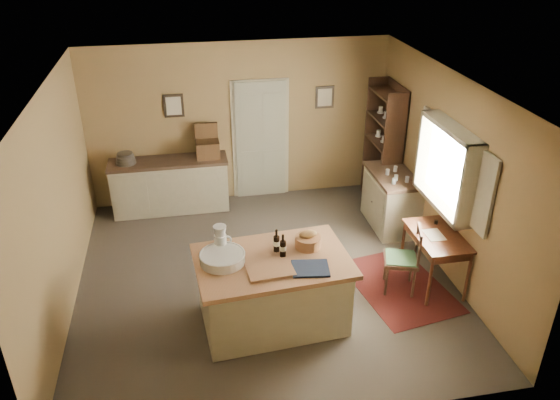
# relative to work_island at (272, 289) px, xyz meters

# --- Properties ---
(ground) EXTENTS (5.00, 5.00, 0.00)m
(ground) POSITION_rel_work_island_xyz_m (0.05, 0.93, -0.48)
(ground) COLOR brown
(ground) RESTS_ON ground
(wall_back) EXTENTS (5.00, 0.10, 2.70)m
(wall_back) POSITION_rel_work_island_xyz_m (0.05, 3.43, 0.87)
(wall_back) COLOR olive
(wall_back) RESTS_ON ground
(wall_front) EXTENTS (5.00, 0.10, 2.70)m
(wall_front) POSITION_rel_work_island_xyz_m (0.05, -1.57, 0.87)
(wall_front) COLOR olive
(wall_front) RESTS_ON ground
(wall_left) EXTENTS (0.10, 5.00, 2.70)m
(wall_left) POSITION_rel_work_island_xyz_m (-2.45, 0.93, 0.87)
(wall_left) COLOR olive
(wall_left) RESTS_ON ground
(wall_right) EXTENTS (0.10, 5.00, 2.70)m
(wall_right) POSITION_rel_work_island_xyz_m (2.55, 0.93, 0.87)
(wall_right) COLOR olive
(wall_right) RESTS_ON ground
(ceiling) EXTENTS (5.00, 5.00, 0.00)m
(ceiling) POSITION_rel_work_island_xyz_m (0.05, 0.93, 2.22)
(ceiling) COLOR silver
(ceiling) RESTS_ON wall_back
(door) EXTENTS (0.97, 0.06, 2.11)m
(door) POSITION_rel_work_island_xyz_m (0.40, 3.40, 0.57)
(door) COLOR #A4A48C
(door) RESTS_ON ground
(framed_prints) EXTENTS (2.82, 0.02, 0.38)m
(framed_prints) POSITION_rel_work_island_xyz_m (0.25, 3.41, 1.24)
(framed_prints) COLOR black
(framed_prints) RESTS_ON ground
(window) EXTENTS (0.25, 1.99, 1.12)m
(window) POSITION_rel_work_island_xyz_m (2.47, 0.73, 1.07)
(window) COLOR #BBB294
(window) RESTS_ON ground
(work_island) EXTENTS (1.87, 1.29, 1.20)m
(work_island) POSITION_rel_work_island_xyz_m (0.00, 0.00, 0.00)
(work_island) COLOR #BBB294
(work_island) RESTS_ON ground
(sideboard) EXTENTS (1.92, 0.55, 1.18)m
(sideboard) POSITION_rel_work_island_xyz_m (-1.16, 3.13, -0.00)
(sideboard) COLOR #BBB294
(sideboard) RESTS_ON ground
(rug) EXTENTS (1.35, 1.76, 0.01)m
(rug) POSITION_rel_work_island_xyz_m (1.80, 0.37, -0.48)
(rug) COLOR #46120E
(rug) RESTS_ON ground
(writing_desk) EXTENTS (0.59, 0.97, 0.82)m
(writing_desk) POSITION_rel_work_island_xyz_m (2.25, 0.37, 0.19)
(writing_desk) COLOR #3A1C10
(writing_desk) RESTS_ON ground
(desk_chair) EXTENTS (0.54, 0.54, 0.92)m
(desk_chair) POSITION_rel_work_island_xyz_m (1.76, 0.33, -0.02)
(desk_chair) COLOR #301D13
(desk_chair) RESTS_ON ground
(right_cabinet) EXTENTS (0.62, 1.12, 0.99)m
(right_cabinet) POSITION_rel_work_island_xyz_m (2.25, 1.96, -0.02)
(right_cabinet) COLOR #BBB294
(right_cabinet) RESTS_ON ground
(shelving_unit) EXTENTS (0.35, 0.93, 2.08)m
(shelving_unit) POSITION_rel_work_island_xyz_m (2.41, 2.77, 0.55)
(shelving_unit) COLOR #301D13
(shelving_unit) RESTS_ON ground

